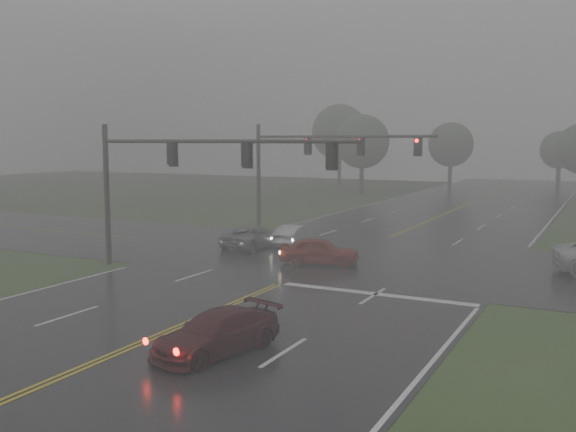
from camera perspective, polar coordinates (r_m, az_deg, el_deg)
The scene contains 14 objects.
ground at distance 18.26m, azimuth -22.85°, elevation -14.51°, with size 180.00×180.00×0.00m, color #293F1B.
main_road at distance 34.13m, azimuth 3.79°, elevation -4.18°, with size 18.00×160.00×0.02m, color black.
cross_street at distance 35.95m, azimuth 5.06°, elevation -3.63°, with size 120.00×14.00×0.02m, color black.
stop_bar at distance 27.44m, azimuth 7.82°, elevation -6.93°, with size 8.50×0.50×0.01m, color silver.
sedan_maroon at distance 20.07m, azimuth -6.35°, elevation -12.07°, with size 1.79×4.41×1.28m, color #3A0A10.
sedan_red at distance 33.64m, azimuth 2.80°, elevation -4.33°, with size 1.66×4.13×1.41m, color maroon.
sedan_silver at distance 39.62m, azimuth 0.66°, elevation -2.64°, with size 1.35×3.86×1.27m, color #B2B4BA.
car_grey at distance 38.86m, azimuth -3.00°, elevation -2.83°, with size 2.21×4.79×1.33m, color #585B60.
signal_gantry_near at distance 31.59m, azimuth -9.99°, elevation 4.25°, with size 14.13×0.32×7.27m.
signal_gantry_far at distance 45.35m, azimuth 1.88°, elevation 5.33°, with size 13.33×0.39×7.62m.
tree_nw_a at distance 78.06m, azimuth 6.61°, elevation 6.58°, with size 6.52×6.52×9.57m.
tree_n_mid at distance 90.71m, azimuth 14.27°, elevation 6.17°, with size 6.08×6.08×8.93m.
tree_nw_b at distance 90.40m, azimuth 4.62°, elevation 7.42°, with size 7.82×7.82×11.48m.
tree_n_far at distance 97.57m, azimuth 22.99°, elevation 5.42°, with size 5.29×5.29×7.77m.
Camera 1 is at (13.24, -10.79, 6.46)m, focal length 40.00 mm.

